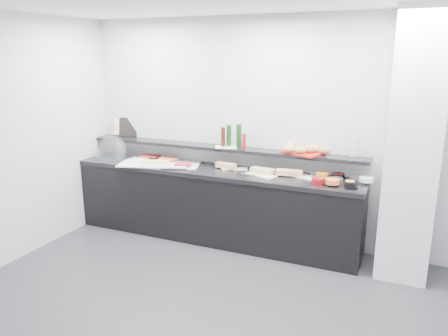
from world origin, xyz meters
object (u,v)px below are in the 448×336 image
at_px(cloche_base, 117,157).
at_px(bread_tray, 303,153).
at_px(carafe, 354,145).
at_px(framed_print, 128,127).
at_px(condiment_tray, 226,147).
at_px(sandwich_plate_mid, 261,175).

height_order(cloche_base, bread_tray, bread_tray).
bearing_deg(carafe, cloche_base, -176.71).
distance_m(framed_print, carafe, 3.04).
distance_m(cloche_base, condiment_tray, 1.56).
bearing_deg(cloche_base, framed_print, 94.30).
bearing_deg(framed_print, sandwich_plate_mid, -24.89).
relative_size(bread_tray, carafe, 1.44).
xyz_separation_m(sandwich_plate_mid, carafe, (0.98, 0.23, 0.39)).
xyz_separation_m(sandwich_plate_mid, framed_print, (-2.06, 0.33, 0.37)).
xyz_separation_m(framed_print, bread_tray, (2.48, -0.10, -0.12)).
height_order(condiment_tray, carafe, carafe).
relative_size(cloche_base, condiment_tray, 2.02).
xyz_separation_m(cloche_base, carafe, (3.04, 0.17, 0.38)).
bearing_deg(condiment_tray, carafe, -22.35).
height_order(framed_print, condiment_tray, framed_print).
relative_size(condiment_tray, bread_tray, 0.59).
bearing_deg(carafe, bread_tray, 179.46).
bearing_deg(framed_print, cloche_base, -106.14).
bearing_deg(condiment_tray, sandwich_plate_mid, -43.07).
bearing_deg(bread_tray, cloche_base, -152.14).
relative_size(sandwich_plate_mid, framed_print, 1.39).
distance_m(sandwich_plate_mid, bread_tray, 0.54).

